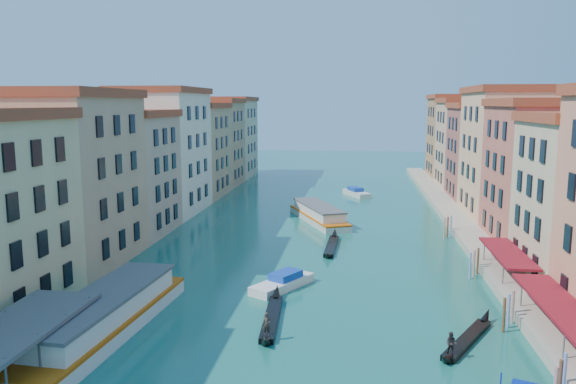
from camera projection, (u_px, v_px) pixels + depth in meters
name	position (u px, v px, depth m)	size (l,w,h in m)	color
left_bank_palazzos	(149.00, 159.00, 88.26)	(12.80, 128.40, 21.00)	#C3B28B
right_bank_palazzos	(519.00, 163.00, 81.78)	(12.80, 128.40, 21.00)	#A85033
quay	(460.00, 224.00, 84.19)	(4.00, 140.00, 1.00)	#ACA18B
restaurant_awnings	(562.00, 308.00, 42.61)	(3.20, 44.55, 3.12)	maroon
vaporetto_stop	(7.00, 365.00, 36.70)	(5.40, 16.40, 3.65)	#58575A
mooring_poles_right	(500.00, 301.00, 48.93)	(1.44, 54.24, 3.20)	#562F1D
vaporetto_near	(104.00, 316.00, 45.04)	(6.50, 22.26, 3.27)	white
vaporetto_far	(319.00, 214.00, 88.02)	(10.79, 18.03, 2.66)	silver
gondola_fore	(272.00, 316.00, 47.77)	(1.77, 12.77, 2.54)	black
gondola_right	(466.00, 338.00, 43.33)	(6.27, 10.43, 2.28)	black
gondola_far	(332.00, 244.00, 72.25)	(1.54, 12.96, 1.84)	black
motorboat_mid	(283.00, 282.00, 56.29)	(6.00, 7.82, 1.59)	white
motorboat_far	(356.00, 192.00, 112.76)	(5.82, 8.29, 1.66)	silver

